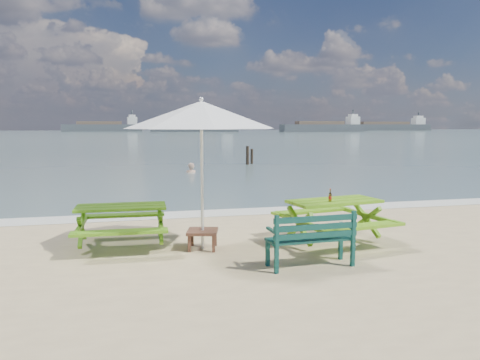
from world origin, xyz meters
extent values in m
plane|color=slate|center=(0.00, 85.00, 0.00)|extent=(300.00, 300.00, 0.00)
cube|color=silver|center=(0.00, 4.60, 0.01)|extent=(22.00, 0.90, 0.01)
cube|color=#559616|center=(-2.20, 1.91, 0.72)|extent=(1.57, 0.77, 0.05)
cube|color=#559616|center=(-2.18, 2.64, 0.43)|extent=(1.56, 0.32, 0.05)
cube|color=#559616|center=(-2.22, 1.19, 0.43)|extent=(1.56, 0.32, 0.05)
cube|color=#559616|center=(-2.20, 1.91, 0.33)|extent=(1.48, 0.91, 0.66)
cube|color=#629D17|center=(1.58, 1.30, 0.77)|extent=(1.77, 1.05, 0.05)
cube|color=#629D17|center=(1.45, 2.06, 0.46)|extent=(1.69, 0.57, 0.05)
cube|color=#629D17|center=(1.71, 0.53, 0.46)|extent=(1.69, 0.57, 0.05)
cube|color=#629D17|center=(1.58, 1.30, 0.35)|extent=(1.69, 1.18, 0.71)
cube|color=#0E3B35|center=(0.62, 0.07, 0.42)|extent=(1.36, 0.46, 0.04)
cube|color=#0E3B35|center=(0.63, -0.14, 0.65)|extent=(1.34, 0.10, 0.34)
cube|color=#0E3B35|center=(0.62, 0.07, 0.21)|extent=(1.26, 0.52, 0.42)
cube|color=brown|center=(-0.83, 1.42, 0.31)|extent=(0.63, 0.63, 0.05)
cube|color=brown|center=(-0.83, 1.42, 0.14)|extent=(0.55, 0.55, 0.29)
cylinder|color=silver|center=(-0.83, 1.42, 1.24)|extent=(0.05, 0.05, 2.48)
cone|color=white|center=(-0.83, 1.42, 2.32)|extent=(3.14, 3.14, 0.46)
cylinder|color=#8F5814|center=(1.43, 1.16, 0.86)|extent=(0.06, 0.06, 0.14)
cylinder|color=#8F5814|center=(1.43, 1.16, 0.99)|extent=(0.02, 0.02, 0.06)
cylinder|color=#A41213|center=(1.43, 1.16, 0.86)|extent=(0.06, 0.06, 0.05)
imported|color=tan|center=(0.68, 14.49, -0.38)|extent=(0.63, 0.45, 1.63)
cylinder|color=black|center=(4.17, 17.75, 0.40)|extent=(0.17, 0.17, 1.20)
cylinder|color=black|center=(4.57, 18.35, 0.31)|extent=(0.15, 0.15, 1.01)
cube|color=#3A4045|center=(51.34, 116.33, 1.00)|extent=(24.81, 5.24, 2.20)
cube|color=silver|center=(60.69, 116.80, 3.20)|extent=(3.10, 3.15, 2.20)
cube|color=#3A4045|center=(83.01, 135.47, 1.00)|extent=(30.53, 4.27, 2.20)
cube|color=silver|center=(94.60, 135.57, 3.20)|extent=(3.69, 3.03, 2.20)
cube|color=#3A4045|center=(16.48, 126.21, 1.00)|extent=(24.94, 5.56, 2.20)
cube|color=silver|center=(25.86, 125.62, 3.20)|extent=(3.15, 3.18, 2.20)
cube|color=#3A4045|center=(-9.23, 138.27, 1.00)|extent=(22.99, 5.88, 2.20)
cube|color=silver|center=(-0.62, 138.99, 3.20)|extent=(2.97, 3.22, 2.20)
camera|label=1|loc=(-2.05, -6.48, 2.17)|focal=35.00mm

